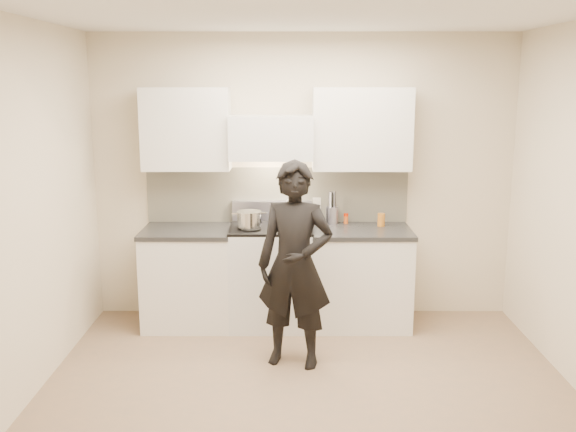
{
  "coord_description": "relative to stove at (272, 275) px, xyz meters",
  "views": [
    {
      "loc": [
        -0.14,
        -4.33,
        2.25
      ],
      "look_at": [
        -0.15,
        1.05,
        1.12
      ],
      "focal_mm": 40.0,
      "sensor_mm": 36.0,
      "label": 1
    }
  ],
  "objects": [
    {
      "name": "utensil_crock",
      "position": [
        0.57,
        0.22,
        0.54
      ],
      "size": [
        0.12,
        0.12,
        0.31
      ],
      "color": "#ADADC6",
      "rests_on": "counter_right"
    },
    {
      "name": "ground_plane",
      "position": [
        0.3,
        -1.42,
        -0.47
      ],
      "size": [
        4.0,
        4.0,
        0.0
      ],
      "primitive_type": "plane",
      "color": "#86684C"
    },
    {
      "name": "oil_glass",
      "position": [
        1.03,
        0.12,
        0.51
      ],
      "size": [
        0.07,
        0.07,
        0.12
      ],
      "color": "#B1651B",
      "rests_on": "counter_right"
    },
    {
      "name": "counter_right",
      "position": [
        0.83,
        0.0,
        -0.01
      ],
      "size": [
        0.92,
        0.67,
        0.92
      ],
      "color": "silver",
      "rests_on": "ground"
    },
    {
      "name": "stock_pot",
      "position": [
        -0.2,
        -0.1,
        0.56
      ],
      "size": [
        0.31,
        0.25,
        0.15
      ],
      "color": "silver",
      "rests_on": "stove"
    },
    {
      "name": "wok",
      "position": [
        0.17,
        0.13,
        0.58
      ],
      "size": [
        0.35,
        0.42,
        0.28
      ],
      "color": "silver",
      "rests_on": "stove"
    },
    {
      "name": "stove",
      "position": [
        0.0,
        0.0,
        0.0
      ],
      "size": [
        0.76,
        0.65,
        0.96
      ],
      "color": "silver",
      "rests_on": "ground"
    },
    {
      "name": "room_shell",
      "position": [
        0.24,
        -1.05,
        1.12
      ],
      "size": [
        4.04,
        3.54,
        2.7
      ],
      "color": "beige",
      "rests_on": "ground"
    },
    {
      "name": "counter_left",
      "position": [
        -0.78,
        0.0,
        -0.01
      ],
      "size": [
        0.82,
        0.67,
        0.92
      ],
      "color": "silver",
      "rests_on": "ground"
    },
    {
      "name": "person",
      "position": [
        0.21,
        -0.88,
        0.35
      ],
      "size": [
        0.68,
        0.53,
        1.66
      ],
      "primitive_type": "imported",
      "rotation": [
        0.0,
        0.0,
        -0.24
      ],
      "color": "black",
      "rests_on": "ground"
    },
    {
      "name": "spice_jar",
      "position": [
        0.71,
        0.22,
        0.5
      ],
      "size": [
        0.04,
        0.04,
        0.1
      ],
      "color": "#CB551C",
      "rests_on": "counter_right"
    }
  ]
}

